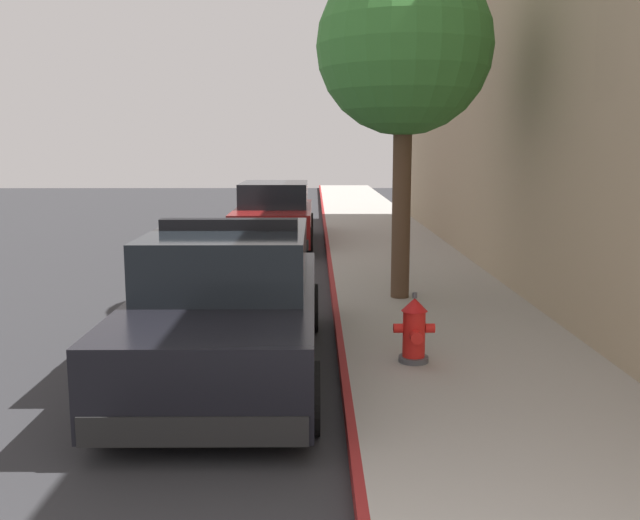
{
  "coord_description": "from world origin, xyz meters",
  "views": [
    {
      "loc": [
        -0.34,
        -1.88,
        2.45
      ],
      "look_at": [
        -0.28,
        7.04,
        1.0
      ],
      "focal_mm": 39.26,
      "sensor_mm": 36.0,
      "label": 1
    }
  ],
  "objects": [
    {
      "name": "ground_plane",
      "position": [
        -4.58,
        10.0,
        -0.1
      ],
      "size": [
        31.67,
        60.0,
        0.2
      ],
      "primitive_type": "cube",
      "color": "#2B2B2D"
    },
    {
      "name": "sidewalk_pavement",
      "position": [
        1.42,
        10.0,
        0.08
      ],
      "size": [
        2.84,
        60.0,
        0.16
      ],
      "primitive_type": "cube",
      "color": "#9E9991",
      "rests_on": "ground"
    },
    {
      "name": "curb_painted_edge",
      "position": [
        -0.04,
        10.0,
        0.08
      ],
      "size": [
        0.08,
        60.0,
        0.16
      ],
      "primitive_type": "cube",
      "color": "maroon",
      "rests_on": "ground"
    },
    {
      "name": "police_cruiser",
      "position": [
        -1.27,
        5.58,
        0.74
      ],
      "size": [
        1.94,
        4.84,
        1.68
      ],
      "color": "black",
      "rests_on": "ground"
    },
    {
      "name": "parked_car_silver_ahead",
      "position": [
        -1.36,
        15.7,
        0.74
      ],
      "size": [
        1.94,
        4.84,
        1.56
      ],
      "color": "maroon",
      "rests_on": "ground"
    },
    {
      "name": "fire_hydrant",
      "position": [
        0.72,
        5.36,
        0.51
      ],
      "size": [
        0.44,
        0.4,
        0.76
      ],
      "color": "#4C4C51",
      "rests_on": "sidewalk_pavement"
    },
    {
      "name": "street_tree",
      "position": [
        0.96,
        8.64,
        3.86
      ],
      "size": [
        2.57,
        2.57,
        5.01
      ],
      "color": "brown",
      "rests_on": "sidewalk_pavement"
    }
  ]
}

